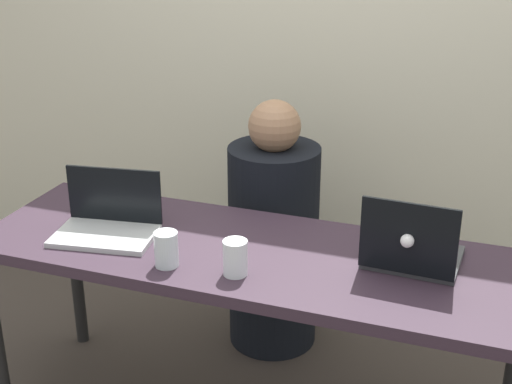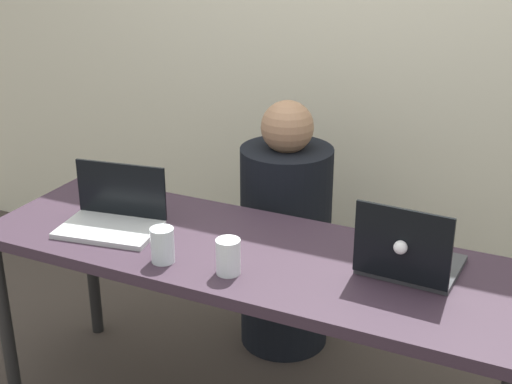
% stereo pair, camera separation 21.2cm
% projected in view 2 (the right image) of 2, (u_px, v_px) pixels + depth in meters
% --- Properties ---
extents(back_wall, '(4.78, 0.10, 2.40)m').
position_uv_depth(back_wall, '(361.00, 43.00, 3.09)').
color(back_wall, beige).
rests_on(back_wall, ground).
extents(desk, '(1.84, 0.61, 0.71)m').
position_uv_depth(desk, '(248.00, 267.00, 2.36)').
color(desk, '#322430').
rests_on(desk, ground).
extents(person_at_center, '(0.43, 0.43, 1.06)m').
position_uv_depth(person_at_center, '(285.00, 240.00, 2.94)').
color(person_at_center, black).
rests_on(person_at_center, ground).
extents(laptop_back_right, '(0.30, 0.30, 0.25)m').
position_uv_depth(laptop_back_right, '(408.00, 258.00, 2.17)').
color(laptop_back_right, '#383A3E').
rests_on(laptop_back_right, desk).
extents(laptop_front_left, '(0.37, 0.27, 0.21)m').
position_uv_depth(laptop_front_left, '(113.00, 215.00, 2.48)').
color(laptop_front_left, '#AFB3B3').
rests_on(laptop_front_left, desk).
extents(water_glass_left, '(0.08, 0.08, 0.11)m').
position_uv_depth(water_glass_left, '(163.00, 247.00, 2.24)').
color(water_glass_left, silver).
rests_on(water_glass_left, desk).
extents(water_glass_center, '(0.08, 0.08, 0.11)m').
position_uv_depth(water_glass_center, '(228.00, 259.00, 2.17)').
color(water_glass_center, white).
rests_on(water_glass_center, desk).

